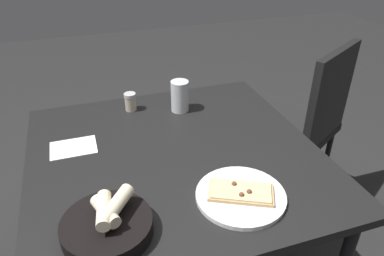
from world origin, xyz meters
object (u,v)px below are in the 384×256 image
Objects in this scene: bread_basket at (107,224)px; pepper_shaker at (130,103)px; chair_far at (303,119)px; pizza_plate at (241,195)px; beer_glass at (180,97)px; dining_table at (175,167)px.

pepper_shaker is at bearing -105.26° from bread_basket.
chair_far reaches higher than pepper_shaker.
beer_glass reaches higher than pizza_plate.
pepper_shaker is (0.21, -0.64, 0.02)m from pizza_plate.
dining_table is 0.34m from beer_glass.
bread_basket is at bearing 57.57° from beer_glass.
pizza_plate is 1.12× the size of bread_basket.
chair_far is at bearing 179.71° from pepper_shaker.
chair_far is at bearing -136.16° from pizza_plate.
beer_glass is at bearing 161.18° from pepper_shaker.
chair_far is (-0.79, -0.36, -0.14)m from dining_table.
bread_basket is at bearing 31.84° from chair_far.
chair_far is at bearing -174.74° from beer_glass.
dining_table is 3.73× the size of pizza_plate.
beer_glass is 0.73m from chair_far.
dining_table is 0.31m from pizza_plate.
beer_glass is 1.72× the size of pepper_shaker.
dining_table is at bearing -66.86° from pizza_plate.
bread_basket is 0.26× the size of chair_far.
pepper_shaker reaches higher than pizza_plate.
beer_glass is (-0.11, -0.30, 0.12)m from dining_table.
bread_basket is 0.68m from pepper_shaker.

